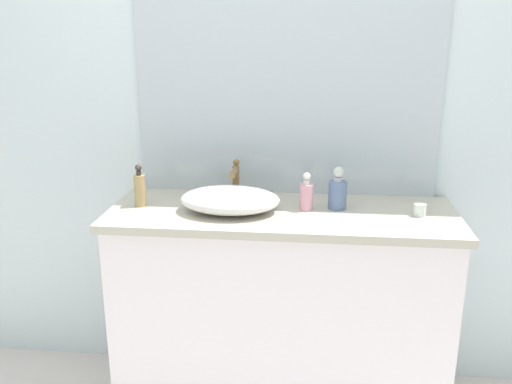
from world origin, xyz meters
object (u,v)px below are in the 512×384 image
Objects in this scene: soap_dispenser at (140,188)px; lotion_bottle at (306,195)px; sink_basin at (230,200)px; perfume_bottle at (338,192)px; candle_jar at (420,210)px.

soap_dispenser reaches higher than lotion_bottle.
soap_dispenser is at bearing 175.21° from sink_basin.
sink_basin is 2.54× the size of lotion_bottle.
candle_jar is at bearing -9.83° from perfume_bottle.
sink_basin is 2.25× the size of soap_dispenser.
soap_dispenser is at bearing 179.68° from candle_jar.
lotion_bottle is 0.44m from candle_jar.
lotion_bottle is at bearing 1.77° from soap_dispenser.
sink_basin is at bearing -169.29° from perfume_bottle.
lotion_bottle reaches higher than candle_jar.
candle_jar is (0.32, -0.05, -0.05)m from perfume_bottle.
perfume_bottle is at bearing 170.17° from candle_jar.
candle_jar is at bearing -0.32° from soap_dispenser.
sink_basin is 0.31m from lotion_bottle.
perfume_bottle is at bearing 12.60° from lotion_bottle.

